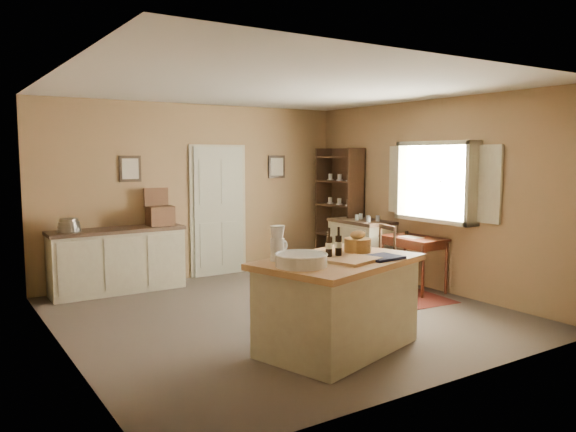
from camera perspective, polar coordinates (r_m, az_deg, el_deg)
name	(u,v)px	position (r m, az deg, el deg)	size (l,w,h in m)	color
ground	(283,314)	(6.91, -0.48, -9.91)	(5.00, 5.00, 0.00)	brown
wall_back	(197,192)	(8.86, -9.22, 2.46)	(5.00, 0.10, 2.70)	olive
wall_front	(448,225)	(4.76, 15.91, -0.89)	(5.00, 0.10, 2.70)	olive
wall_left	(61,215)	(5.72, -22.11, 0.06)	(0.10, 5.00, 2.70)	olive
wall_right	(431,195)	(8.27, 14.28, 2.09)	(0.10, 5.00, 2.70)	olive
ceiling	(283,87)	(6.68, -0.51, 12.94)	(5.00, 5.00, 0.00)	silver
door	(219,209)	(9.01, -7.07, 0.67)	(0.97, 0.06, 2.11)	#B2B299
framed_prints	(209,168)	(8.91, -8.02, 4.88)	(2.82, 0.02, 0.38)	black
window	(438,182)	(8.07, 14.99, 3.39)	(0.25, 1.99, 1.12)	#C0BC9A
work_island	(337,301)	(5.61, 5.02, -8.64)	(1.86, 1.47, 1.20)	#C0BC9A
sideboard	(118,258)	(8.23, -16.86, -4.10)	(1.85, 0.53, 1.18)	#C0BC9A
rug	(389,294)	(7.96, 10.25, -7.80)	(1.10, 1.60, 0.01)	#551513
writing_desk	(414,244)	(8.14, 12.65, -2.77)	(0.54, 0.88, 0.82)	#38150B
desk_chair	(374,263)	(7.63, 8.70, -4.72)	(0.45, 0.45, 0.96)	black
right_cabinet	(361,247)	(8.99, 7.46, -3.19)	(0.59, 1.05, 0.99)	#C0BC9A
shelving_unit	(341,209)	(9.56, 5.43, 0.76)	(0.35, 0.91, 2.03)	black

